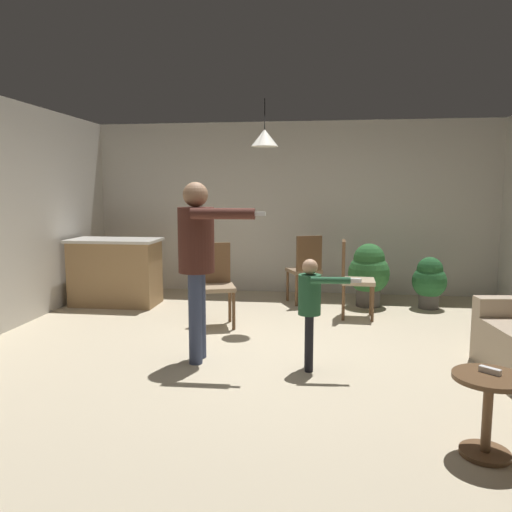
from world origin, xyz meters
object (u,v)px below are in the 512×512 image
at_px(person_child, 311,302).
at_px(spare_remote_on_table, 490,371).
at_px(dining_chair_by_counter, 352,276).
at_px(potted_plant_by_wall, 369,272).
at_px(dining_chair_near_wall, 216,281).
at_px(person_adult, 198,251).
at_px(kitchen_counter, 116,272).
at_px(dining_chair_centre_back, 306,267).
at_px(side_table_by_couch, 488,405).
at_px(potted_plant_corner, 429,280).

distance_m(person_child, spare_remote_on_table, 1.77).
height_order(dining_chair_by_counter, potted_plant_by_wall, dining_chair_by_counter).
bearing_deg(potted_plant_by_wall, dining_chair_near_wall, -146.58).
xyz_separation_m(person_adult, person_child, (1.07, -0.11, -0.43)).
bearing_deg(dining_chair_by_counter, dining_chair_near_wall, -68.23).
relative_size(kitchen_counter, potted_plant_by_wall, 1.41).
xyz_separation_m(dining_chair_centre_back, potted_plant_by_wall, (0.89, -0.03, -0.05)).
relative_size(dining_chair_by_counter, dining_chair_centre_back, 1.00).
height_order(side_table_by_couch, spare_remote_on_table, spare_remote_on_table).
bearing_deg(dining_chair_centre_back, dining_chair_near_wall, -153.40).
height_order(dining_chair_near_wall, dining_chair_centre_back, same).
bearing_deg(potted_plant_corner, potted_plant_by_wall, 177.85).
height_order(kitchen_counter, side_table_by_couch, kitchen_counter).
bearing_deg(potted_plant_corner, dining_chair_near_wall, -155.73).
distance_m(side_table_by_couch, dining_chair_centre_back, 4.29).
distance_m(person_adult, potted_plant_corner, 3.73).
bearing_deg(potted_plant_by_wall, person_child, -105.60).
height_order(person_child, potted_plant_by_wall, person_child).
relative_size(side_table_by_couch, potted_plant_corner, 0.72).
distance_m(kitchen_counter, dining_chair_near_wall, 1.89).
xyz_separation_m(person_adult, potted_plant_by_wall, (1.82, 2.57, -0.57)).
bearing_deg(side_table_by_couch, potted_plant_by_wall, 95.29).
relative_size(dining_chair_centre_back, spare_remote_on_table, 7.69).
bearing_deg(side_table_by_couch, person_child, 129.21).
bearing_deg(spare_remote_on_table, kitchen_counter, 137.43).
relative_size(dining_chair_centre_back, potted_plant_by_wall, 1.12).
relative_size(potted_plant_corner, potted_plant_by_wall, 0.81).
height_order(person_child, dining_chair_by_counter, person_child).
relative_size(person_child, spare_remote_on_table, 7.91).
height_order(side_table_by_couch, person_child, person_child).
bearing_deg(kitchen_counter, dining_chair_near_wall, -28.27).
xyz_separation_m(side_table_by_couch, potted_plant_corner, (0.45, 4.04, 0.07)).
bearing_deg(dining_chair_centre_back, dining_chair_by_counter, -73.57).
height_order(dining_chair_by_counter, dining_chair_near_wall, same).
height_order(dining_chair_near_wall, spare_remote_on_table, dining_chair_near_wall).
distance_m(dining_chair_centre_back, potted_plant_corner, 1.72).
bearing_deg(dining_chair_centre_back, spare_remote_on_table, -97.34).
distance_m(dining_chair_by_counter, potted_plant_by_wall, 0.73).
distance_m(dining_chair_near_wall, potted_plant_corner, 3.02).
height_order(person_child, dining_chair_centre_back, person_child).
xyz_separation_m(dining_chair_near_wall, potted_plant_corner, (2.75, 1.24, -0.15)).
relative_size(kitchen_counter, dining_chair_near_wall, 1.26).
distance_m(side_table_by_couch, dining_chair_by_counter, 3.46).
relative_size(dining_chair_by_counter, dining_chair_near_wall, 1.00).
xyz_separation_m(kitchen_counter, potted_plant_by_wall, (3.59, 0.38, 0.02)).
bearing_deg(kitchen_counter, spare_remote_on_table, -42.57).
bearing_deg(side_table_by_couch, spare_remote_on_table, 71.12).
height_order(kitchen_counter, dining_chair_near_wall, dining_chair_near_wall).
height_order(side_table_by_couch, person_adult, person_adult).
distance_m(dining_chair_near_wall, dining_chair_centre_back, 1.67).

